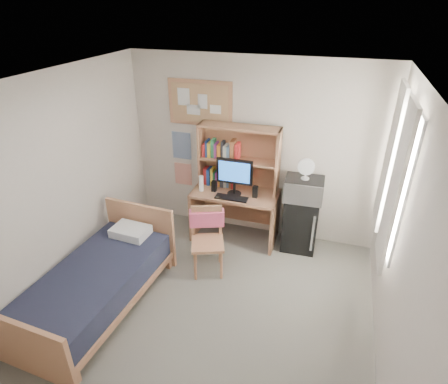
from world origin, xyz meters
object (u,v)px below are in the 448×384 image
(desk, at_px, (235,215))
(speaker_right, at_px, (255,192))
(bulletin_board, at_px, (200,103))
(desk_chair, at_px, (208,243))
(monitor, at_px, (234,177))
(mini_fridge, at_px, (300,222))
(bed, at_px, (97,288))
(microwave, at_px, (304,189))
(speaker_left, at_px, (214,186))
(desk_fan, at_px, (306,170))

(desk, bearing_deg, speaker_right, -11.31)
(bulletin_board, distance_m, desk_chair, 1.95)
(bulletin_board, height_order, speaker_right, bulletin_board)
(desk_chair, distance_m, monitor, 1.00)
(mini_fridge, bearing_deg, monitor, -174.60)
(desk, xyz_separation_m, bed, (-1.12, -1.85, -0.12))
(desk_chair, bearing_deg, bulletin_board, 91.95)
(desk_chair, height_order, monitor, monitor)
(monitor, bearing_deg, desk, 90.00)
(bed, distance_m, microwave, 2.88)
(monitor, height_order, speaker_left, monitor)
(desk, xyz_separation_m, desk_chair, (-0.12, -0.86, 0.07))
(desk, distance_m, desk_fan, 1.27)
(bulletin_board, distance_m, speaker_right, 1.46)
(desk_chair, height_order, bed, desk_chair)
(desk, bearing_deg, bed, -121.73)
(bulletin_board, relative_size, bed, 0.49)
(mini_fridge, bearing_deg, desk, -178.20)
(desk_fan, bearing_deg, speaker_left, -177.24)
(monitor, xyz_separation_m, speaker_right, (0.30, 0.00, -0.19))
(desk_chair, bearing_deg, desk_fan, 19.16)
(speaker_right, bearing_deg, microwave, 8.80)
(desk_chair, bearing_deg, bed, -156.97)
(bed, relative_size, speaker_right, 11.45)
(bulletin_board, bearing_deg, mini_fridge, -8.86)
(desk, xyz_separation_m, speaker_left, (-0.30, -0.06, 0.46))
(bed, xyz_separation_m, desk_fan, (2.07, 1.89, 0.97))
(speaker_right, relative_size, microwave, 0.33)
(bed, xyz_separation_m, monitor, (1.12, 1.79, 0.77))
(desk, height_order, bed, desk)
(monitor, xyz_separation_m, desk_fan, (0.94, 0.11, 0.20))
(desk_chair, xyz_separation_m, speaker_left, (-0.18, 0.80, 0.40))
(desk, bearing_deg, speaker_left, -168.69)
(desk_fan, bearing_deg, monitor, -175.80)
(bed, distance_m, desk_fan, 2.97)
(bulletin_board, distance_m, speaker_left, 1.18)
(desk_chair, bearing_deg, mini_fridge, 19.79)
(desk, bearing_deg, microwave, 2.42)
(mini_fridge, height_order, desk_fan, desk_fan)
(mini_fridge, bearing_deg, desk_chair, -141.09)
(monitor, distance_m, speaker_left, 0.35)
(desk_fan, bearing_deg, bulletin_board, 168.17)
(desk_fan, bearing_deg, mini_fridge, 90.00)
(bed, bearing_deg, speaker_left, 68.66)
(desk_chair, bearing_deg, speaker_right, 41.18)
(speaker_left, bearing_deg, monitor, -0.00)
(bulletin_board, xyz_separation_m, desk_fan, (1.57, -0.26, -0.69))
(desk_chair, relative_size, speaker_right, 5.40)
(bed, bearing_deg, desk_chair, 47.82)
(desk_chair, xyz_separation_m, speaker_right, (0.42, 0.80, 0.40))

